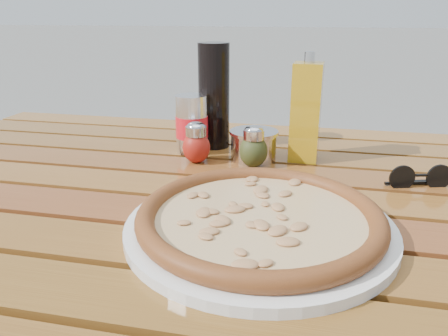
% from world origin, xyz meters
% --- Properties ---
extents(table, '(1.40, 0.90, 0.75)m').
position_xyz_m(table, '(0.00, -0.00, 0.67)').
color(table, '#3D210D').
rests_on(table, ground).
extents(plate, '(0.40, 0.40, 0.01)m').
position_xyz_m(plate, '(0.08, -0.14, 0.76)').
color(plate, white).
rests_on(plate, table).
extents(pizza, '(0.35, 0.35, 0.03)m').
position_xyz_m(pizza, '(0.08, -0.14, 0.77)').
color(pizza, beige).
rests_on(pizza, plate).
extents(pepper_shaker, '(0.05, 0.05, 0.08)m').
position_xyz_m(pepper_shaker, '(-0.08, 0.12, 0.79)').
color(pepper_shaker, '#B01F14').
rests_on(pepper_shaker, table).
extents(oregano_shaker, '(0.07, 0.07, 0.08)m').
position_xyz_m(oregano_shaker, '(0.03, 0.12, 0.79)').
color(oregano_shaker, '#3D441B').
rests_on(oregano_shaker, table).
extents(dark_bottle, '(0.09, 0.09, 0.22)m').
position_xyz_m(dark_bottle, '(-0.07, 0.24, 0.86)').
color(dark_bottle, black).
rests_on(dark_bottle, table).
extents(soda_can, '(0.08, 0.08, 0.12)m').
position_xyz_m(soda_can, '(-0.10, 0.19, 0.81)').
color(soda_can, silver).
rests_on(soda_can, table).
extents(olive_oil_cruet, '(0.06, 0.06, 0.21)m').
position_xyz_m(olive_oil_cruet, '(0.13, 0.19, 0.85)').
color(olive_oil_cruet, '#AE8112').
rests_on(olive_oil_cruet, table).
extents(parmesan_tin, '(0.12, 0.12, 0.07)m').
position_xyz_m(parmesan_tin, '(0.03, 0.16, 0.78)').
color(parmesan_tin, silver).
rests_on(parmesan_tin, table).
extents(sunglasses, '(0.11, 0.05, 0.04)m').
position_xyz_m(sunglasses, '(0.32, 0.08, 0.77)').
color(sunglasses, black).
rests_on(sunglasses, table).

